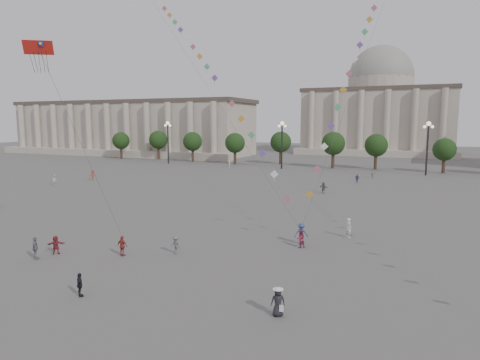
% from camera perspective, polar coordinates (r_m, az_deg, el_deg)
% --- Properties ---
extents(ground, '(360.00, 360.00, 0.00)m').
position_cam_1_polar(ground, '(28.40, -9.14, -14.47)').
color(ground, '#565451').
rests_on(ground, ground).
extents(hall_west, '(84.00, 26.22, 17.20)m').
position_cam_1_polar(hall_west, '(146.36, -14.47, 6.74)').
color(hall_west, '#ADA291').
rests_on(hall_west, ground).
extents(hall_central, '(48.30, 34.30, 35.50)m').
position_cam_1_polar(hall_central, '(152.03, 18.04, 8.82)').
color(hall_central, '#ADA291').
rests_on(hall_central, ground).
extents(tree_row, '(137.12, 5.12, 8.00)m').
position_cam_1_polar(tree_row, '(101.25, 15.14, 4.59)').
color(tree_row, '#332219').
rests_on(tree_row, ground).
extents(lamp_post_far_west, '(2.00, 0.90, 10.65)m').
position_cam_1_polar(lamp_post_far_west, '(109.56, -9.59, 6.01)').
color(lamp_post_far_west, '#262628').
rests_on(lamp_post_far_west, ground).
extents(lamp_post_mid_west, '(2.00, 0.90, 10.65)m').
position_cam_1_polar(lamp_post_mid_west, '(96.69, 5.62, 5.84)').
color(lamp_post_mid_west, '#262628').
rests_on(lamp_post_mid_west, ground).
extents(lamp_post_mid_east, '(2.00, 0.90, 10.65)m').
position_cam_1_polar(lamp_post_mid_east, '(92.17, 23.76, 5.11)').
color(lamp_post_mid_east, '#262628').
rests_on(lamp_post_mid_east, ground).
extents(person_crowd_0, '(0.93, 0.48, 1.53)m').
position_cam_1_polar(person_crowd_0, '(77.37, 15.34, 0.19)').
color(person_crowd_0, navy).
rests_on(person_crowd_0, ground).
extents(person_crowd_1, '(1.10, 1.12, 1.83)m').
position_cam_1_polar(person_crowd_1, '(78.40, -23.48, 0.02)').
color(person_crowd_1, white).
rests_on(person_crowd_1, ground).
extents(person_crowd_2, '(1.23, 1.42, 1.90)m').
position_cam_1_polar(person_crowd_2, '(82.59, -19.03, 0.64)').
color(person_crowd_2, '#9A3C2A').
rests_on(person_crowd_2, ground).
extents(person_crowd_4, '(1.37, 1.34, 1.57)m').
position_cam_1_polar(person_crowd_4, '(84.68, 17.21, 0.78)').
color(person_crowd_4, '#B5B6B2').
rests_on(person_crowd_4, ground).
extents(person_crowd_6, '(1.05, 0.67, 1.54)m').
position_cam_1_polar(person_crowd_6, '(35.47, -8.57, -8.55)').
color(person_crowd_6, '#5E5F63').
rests_on(person_crowd_6, ground).
extents(person_crowd_10, '(0.64, 0.68, 1.56)m').
position_cam_1_polar(person_crowd_10, '(98.72, -1.41, 2.09)').
color(person_crowd_10, white).
rests_on(person_crowd_10, ground).
extents(person_crowd_12, '(1.65, 1.13, 1.71)m').
position_cam_1_polar(person_crowd_12, '(65.11, 11.07, -1.00)').
color(person_crowd_12, slate).
rests_on(person_crowd_12, ground).
extents(person_crowd_13, '(0.78, 0.80, 1.85)m').
position_cam_1_polar(person_crowd_13, '(41.12, 14.29, -6.19)').
color(person_crowd_13, silver).
rests_on(person_crowd_13, ground).
extents(tourist_0, '(1.00, 0.46, 1.66)m').
position_cam_1_polar(tourist_0, '(35.85, -15.41, -8.47)').
color(tourist_0, '#A1332B').
rests_on(tourist_0, ground).
extents(tourist_1, '(0.93, 0.81, 1.51)m').
position_cam_1_polar(tourist_1, '(28.80, -20.58, -12.96)').
color(tourist_1, black).
rests_on(tourist_1, ground).
extents(tourist_2, '(1.39, 1.22, 1.52)m').
position_cam_1_polar(tourist_2, '(38.20, -23.35, -7.94)').
color(tourist_2, maroon).
rests_on(tourist_2, ground).
extents(tourist_3, '(1.07, 1.02, 1.79)m').
position_cam_1_polar(tourist_3, '(37.41, -25.63, -8.19)').
color(tourist_3, slate).
rests_on(tourist_3, ground).
extents(kite_flyer_0, '(0.92, 0.92, 1.51)m').
position_cam_1_polar(kite_flyer_0, '(37.20, 8.10, -7.79)').
color(kite_flyer_0, maroon).
rests_on(kite_flyer_0, ground).
extents(kite_flyer_1, '(1.43, 1.20, 1.93)m').
position_cam_1_polar(kite_flyer_1, '(38.05, 8.18, -7.11)').
color(kite_flyer_1, navy).
rests_on(kite_flyer_1, ground).
extents(hat_person, '(0.96, 0.83, 1.69)m').
position_cam_1_polar(hat_person, '(24.66, 5.09, -15.79)').
color(hat_person, black).
rests_on(hat_person, ground).
extents(dragon_kite, '(4.07, 1.67, 16.02)m').
position_cam_1_polar(dragon_kite, '(37.71, -25.14, 14.49)').
color(dragon_kite, '#B01912').
rests_on(dragon_kite, ground).
extents(kite_train_west, '(40.75, 31.71, 64.81)m').
position_cam_1_polar(kite_train_west, '(61.19, -7.89, 18.63)').
color(kite_train_west, '#3F3F3F').
rests_on(kite_train_west, ground).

